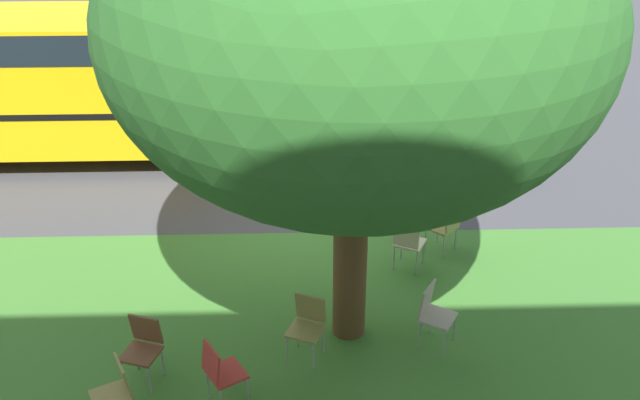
{
  "coord_description": "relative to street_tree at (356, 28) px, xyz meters",
  "views": [
    {
      "loc": [
        0.14,
        10.5,
        6.11
      ],
      "look_at": [
        -0.15,
        1.55,
        1.34
      ],
      "focal_mm": 39.83,
      "sensor_mm": 36.0,
      "label": 1
    }
  ],
  "objects": [
    {
      "name": "chair_5",
      "position": [
        2.72,
        1.61,
        -3.62
      ],
      "size": [
        0.56,
        0.56,
        0.88
      ],
      "color": "olive",
      "rests_on": "ground"
    },
    {
      "name": "school_bus",
      "position": [
        5.28,
        -6.03,
        -2.38
      ],
      "size": [
        10.4,
        2.8,
        2.88
      ],
      "color": "yellow",
      "rests_on": "ground"
    },
    {
      "name": "chair_3",
      "position": [
        -1.08,
        0.29,
        -3.62
      ],
      "size": [
        0.57,
        0.57,
        0.88
      ],
      "color": "#ADA393",
      "rests_on": "ground"
    },
    {
      "name": "ground",
      "position": [
        0.49,
        -2.82,
        -4.13
      ],
      "size": [
        80.0,
        80.0,
        0.0
      ],
      "primitive_type": "plane",
      "color": "#424247"
    },
    {
      "name": "street_tree",
      "position": [
        0.0,
        0.0,
        0.0
      ],
      "size": [
        5.6,
        5.6,
        6.22
      ],
      "color": "brown",
      "rests_on": "ground"
    },
    {
      "name": "parked_car",
      "position": [
        -1.81,
        -5.07,
        -3.3
      ],
      "size": [
        3.7,
        1.92,
        1.65
      ],
      "color": "#ADB2B7",
      "rests_on": "ground"
    },
    {
      "name": "chair_1",
      "position": [
        1.59,
        1.33,
        -3.62
      ],
      "size": [
        0.57,
        0.57,
        0.88
      ],
      "color": "#B7332D",
      "rests_on": "ground"
    },
    {
      "name": "grass_verge",
      "position": [
        0.49,
        0.38,
        -4.13
      ],
      "size": [
        48.0,
        6.0,
        0.01
      ],
      "primitive_type": "cube",
      "color": "#3D752D",
      "rests_on": "ground"
    },
    {
      "name": "chair_0",
      "position": [
        -1.0,
        -1.47,
        -3.62
      ],
      "size": [
        0.56,
        0.56,
        0.88
      ],
      "color": "beige",
      "rests_on": "ground"
    },
    {
      "name": "chair_2",
      "position": [
        0.56,
        0.48,
        -3.62
      ],
      "size": [
        0.54,
        0.55,
        0.88
      ],
      "color": "olive",
      "rests_on": "ground"
    },
    {
      "name": "chair_4",
      "position": [
        2.57,
        0.85,
        -3.62
      ],
      "size": [
        0.53,
        0.53,
        0.88
      ],
      "color": "brown",
      "rests_on": "ground"
    },
    {
      "name": "chair_6",
      "position": [
        -1.66,
        -1.94,
        -3.62
      ],
      "size": [
        0.59,
        0.59,
        0.88
      ],
      "color": "olive",
      "rests_on": "ground"
    }
  ]
}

